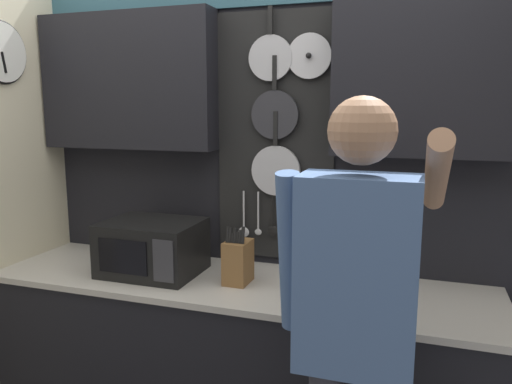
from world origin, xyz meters
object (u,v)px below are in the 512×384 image
microwave (153,247)px  person (356,312)px  utensil_crock (355,279)px  knife_block (238,261)px

microwave → person: size_ratio=0.27×
utensil_crock → microwave: bearing=-179.9°
knife_block → person: person is taller
knife_block → utensil_crock: utensil_crock is taller
microwave → utensil_crock: 1.01m
microwave → utensil_crock: utensil_crock is taller
microwave → knife_block: bearing=0.1°
knife_block → utensil_crock: size_ratio=0.81×
microwave → utensil_crock: bearing=0.1°
knife_block → person: 0.83m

